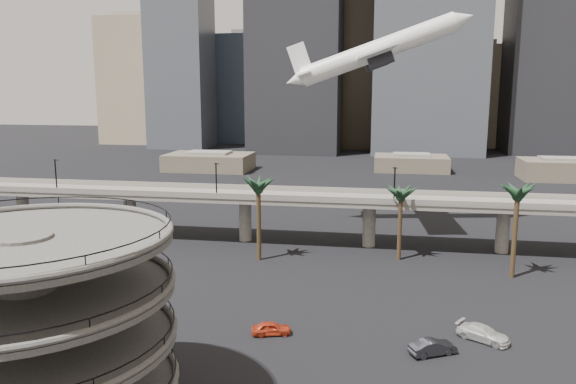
% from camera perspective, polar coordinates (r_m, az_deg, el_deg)
% --- Properties ---
extents(parking_ramp, '(22.20, 22.20, 17.35)m').
position_cam_1_polar(parking_ramp, '(47.91, -24.87, -11.45)').
color(parking_ramp, '#494744').
rests_on(parking_ramp, ground).
extents(overpass, '(130.00, 9.30, 14.70)m').
position_cam_1_polar(overpass, '(98.10, 1.85, -1.08)').
color(overpass, slate).
rests_on(overpass, ground).
extents(palm_trees, '(42.40, 10.40, 14.00)m').
position_cam_1_polar(palm_trees, '(86.25, 10.16, -0.08)').
color(palm_trees, '#41321B').
rests_on(palm_trees, ground).
extents(low_buildings, '(135.00, 27.50, 6.80)m').
position_cam_1_polar(low_buildings, '(184.19, 7.79, 2.83)').
color(low_buildings, brown).
rests_on(low_buildings, ground).
extents(skyline, '(269.00, 86.00, 135.97)m').
position_cam_1_polar(skyline, '(258.30, 10.61, 15.34)').
color(skyline, '#7F6E58').
rests_on(skyline, ground).
extents(airborne_jet, '(35.32, 31.80, 15.48)m').
position_cam_1_polar(airborne_jet, '(108.18, 9.02, 13.94)').
color(airborne_jet, white).
rests_on(airborne_jet, ground).
extents(car_a, '(4.69, 2.92, 1.49)m').
position_cam_1_polar(car_a, '(64.09, -1.72, -13.67)').
color(car_a, red).
rests_on(car_a, ground).
extents(car_b, '(5.20, 3.84, 1.63)m').
position_cam_1_polar(car_b, '(61.53, 14.48, -15.01)').
color(car_b, black).
rests_on(car_b, ground).
extents(car_c, '(6.06, 4.96, 1.65)m').
position_cam_1_polar(car_c, '(66.15, 19.22, -13.40)').
color(car_c, beige).
rests_on(car_c, ground).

